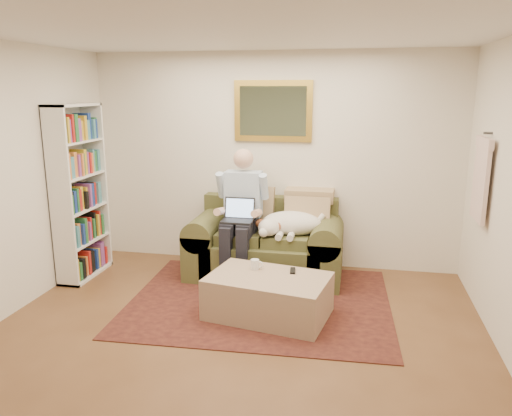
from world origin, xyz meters
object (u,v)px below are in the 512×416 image
(sofa, at_px, (265,250))
(ottoman, at_px, (268,296))
(seated_man, at_px, (240,216))
(laptop, at_px, (239,215))
(bookshelf, at_px, (79,192))
(coffee_mug, at_px, (255,264))
(sleeping_dog, at_px, (292,223))

(sofa, xyz_separation_m, ottoman, (0.23, -1.08, -0.10))
(seated_man, xyz_separation_m, laptop, (0.00, -0.07, 0.04))
(bookshelf, bearing_deg, seated_man, 7.89)
(laptop, xyz_separation_m, ottoman, (0.49, -0.85, -0.58))
(sofa, relative_size, laptop, 5.15)
(coffee_mug, xyz_separation_m, bookshelf, (-2.16, 0.50, 0.54))
(sofa, xyz_separation_m, coffee_mug, (0.06, -0.91, 0.15))
(laptop, distance_m, coffee_mug, 0.82)
(sleeping_dog, relative_size, coffee_mug, 7.32)
(ottoman, bearing_deg, sofa, 101.89)
(seated_man, bearing_deg, coffee_mug, -66.44)
(sleeping_dog, bearing_deg, coffee_mug, -107.37)
(seated_man, relative_size, coffee_mug, 14.95)
(laptop, distance_m, sleeping_dog, 0.61)
(seated_man, distance_m, coffee_mug, 0.87)
(bookshelf, bearing_deg, sleeping_dog, 7.71)
(sleeping_dog, bearing_deg, ottoman, -95.26)
(sofa, bearing_deg, laptop, -138.98)
(laptop, distance_m, ottoman, 1.14)
(ottoman, distance_m, bookshelf, 2.55)
(sleeping_dog, bearing_deg, seated_man, -172.87)
(sofa, distance_m, laptop, 0.59)
(sofa, distance_m, coffee_mug, 0.93)
(ottoman, height_order, coffee_mug, coffee_mug)
(sofa, height_order, laptop, laptop)
(seated_man, bearing_deg, sleeping_dog, 7.13)
(laptop, xyz_separation_m, bookshelf, (-1.83, -0.19, 0.22))
(sofa, bearing_deg, bookshelf, -168.76)
(seated_man, bearing_deg, sofa, 31.45)
(coffee_mug, distance_m, bookshelf, 2.28)
(laptop, bearing_deg, coffee_mug, -64.36)
(ottoman, relative_size, bookshelf, 0.56)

